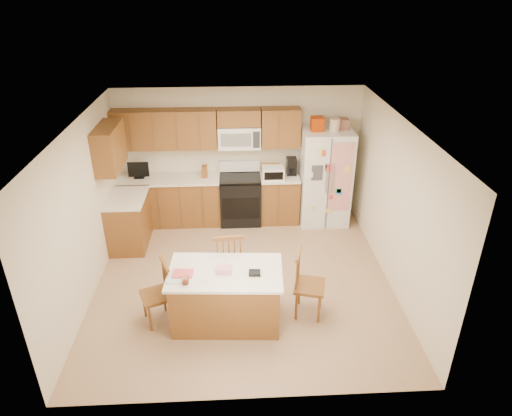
{
  "coord_description": "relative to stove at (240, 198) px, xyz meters",
  "views": [
    {
      "loc": [
        -0.12,
        -5.83,
        4.27
      ],
      "look_at": [
        0.21,
        0.35,
        1.07
      ],
      "focal_mm": 32.0,
      "sensor_mm": 36.0,
      "label": 1
    }
  ],
  "objects": [
    {
      "name": "windsor_chair_right",
      "position": [
        0.86,
        -2.76,
        -0.0
      ],
      "size": [
        0.5,
        0.52,
        0.99
      ],
      "color": "brown",
      "rests_on": "ground"
    },
    {
      "name": "refrigerator",
      "position": [
        1.57,
        -0.06,
        0.45
      ],
      "size": [
        0.9,
        0.79,
        2.04
      ],
      "color": "white",
      "rests_on": "ground"
    },
    {
      "name": "room_shell",
      "position": [
        0.0,
        -1.94,
        0.97
      ],
      "size": [
        4.6,
        4.6,
        2.52
      ],
      "color": "beige",
      "rests_on": "ground"
    },
    {
      "name": "windsor_chair_left",
      "position": [
        -1.18,
        -2.81,
        -0.04
      ],
      "size": [
        0.5,
        0.51,
        0.92
      ],
      "color": "brown",
      "rests_on": "ground"
    },
    {
      "name": "cabinetry",
      "position": [
        -0.98,
        -0.15,
        0.44
      ],
      "size": [
        3.36,
        1.56,
        2.15
      ],
      "color": "brown",
      "rests_on": "ground"
    },
    {
      "name": "stove",
      "position": [
        0.0,
        0.0,
        0.0
      ],
      "size": [
        0.76,
        0.65,
        1.13
      ],
      "color": "black",
      "rests_on": "ground"
    },
    {
      "name": "ground",
      "position": [
        0.0,
        -1.94,
        -0.47
      ],
      "size": [
        4.5,
        4.5,
        0.0
      ],
      "primitive_type": "plane",
      "color": "#9C7151",
      "rests_on": "ground"
    },
    {
      "name": "windsor_chair_back",
      "position": [
        -0.22,
        -2.22,
        0.02
      ],
      "size": [
        0.49,
        0.47,
        1.05
      ],
      "color": "brown",
      "rests_on": "ground"
    },
    {
      "name": "island",
      "position": [
        -0.26,
        -2.86,
        -0.06
      ],
      "size": [
        1.54,
        0.96,
        0.91
      ],
      "color": "brown",
      "rests_on": "ground"
    }
  ]
}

